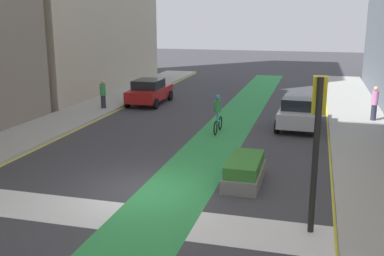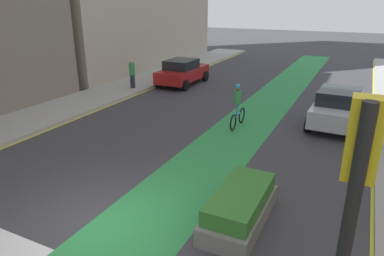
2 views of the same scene
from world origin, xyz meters
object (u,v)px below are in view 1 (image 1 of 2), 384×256
Objects in this scene: car_red_left_far at (149,91)px; pedestrian_sidewalk_right_a at (375,103)px; cyclist_in_lane at (218,113)px; car_silver_right_far at (299,112)px; traffic_signal_near_right at (318,125)px; pedestrian_sidewalk_left_a at (103,94)px; median_planter at (244,171)px.

car_red_left_far is 2.37× the size of pedestrian_sidewalk_right_a.
car_silver_right_far is at bearing 29.60° from cyclist_in_lane.
traffic_signal_near_right is 2.45× the size of pedestrian_sidewalk_left_a.
cyclist_in_lane is at bearing 115.79° from traffic_signal_near_right.
pedestrian_sidewalk_left_a is (-1.91, -2.66, 0.19)m from car_red_left_far.
cyclist_in_lane is 0.70× the size of median_planter.
pedestrian_sidewalk_left_a is (-7.61, 3.37, 0.02)m from cyclist_in_lane.
pedestrian_sidewalk_right_a is at bearing 29.12° from cyclist_in_lane.
cyclist_in_lane is 1.04× the size of pedestrian_sidewalk_right_a.
pedestrian_sidewalk_right_a reaches higher than median_planter.
median_planter is (7.97, -12.34, -0.40)m from car_red_left_far.
cyclist_in_lane is at bearing -150.40° from car_silver_right_far.
median_planter is (-2.24, 3.02, -2.45)m from traffic_signal_near_right.
traffic_signal_near_right is at bearing -102.26° from pedestrian_sidewalk_right_a.
car_red_left_far is 10.20m from car_silver_right_far.
traffic_signal_near_right is 2.28× the size of pedestrian_sidewalk_right_a.
traffic_signal_near_right is 13.90m from pedestrian_sidewalk_right_a.
car_red_left_far is at bearing 123.60° from traffic_signal_near_right.
median_planter is (-5.16, -10.45, -0.66)m from pedestrian_sidewalk_right_a.
car_silver_right_far is at bearing -22.62° from car_red_left_far.
cyclist_in_lane is (5.70, -6.03, 0.17)m from car_red_left_far.
traffic_signal_near_right is 18.56m from car_red_left_far.
car_silver_right_far is at bearing 93.96° from traffic_signal_near_right.
median_planter is at bearing -99.73° from car_silver_right_far.
pedestrian_sidewalk_right_a is at bearing 63.70° from median_planter.
traffic_signal_near_right reaches higher than car_silver_right_far.
cyclist_in_lane is 8.51m from pedestrian_sidewalk_right_a.
car_silver_right_far is at bearing -151.37° from pedestrian_sidewalk_right_a.
cyclist_in_lane is 6.73m from median_planter.
traffic_signal_near_right is at bearing -46.35° from pedestrian_sidewalk_left_a.
cyclist_in_lane reaches higher than median_planter.
car_red_left_far is 13.27m from pedestrian_sidewalk_right_a.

